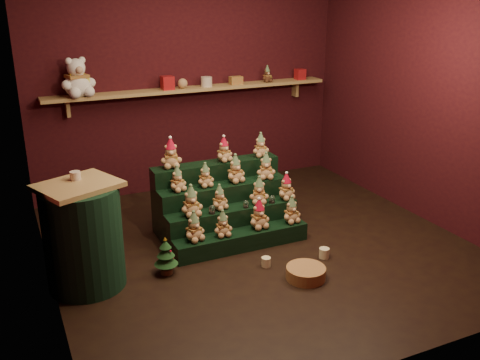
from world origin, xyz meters
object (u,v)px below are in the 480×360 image
snow_globe_b (246,204)px  snow_globe_a (212,209)px  mug_left (266,262)px  brown_bear (267,74)px  side_table (83,236)px  mug_right (324,253)px  white_bear (76,72)px  wicker_basket (306,273)px  snow_globe_c (272,199)px  riser_tier_front (242,240)px  mini_christmas_tree (166,256)px

snow_globe_b → snow_globe_a: bearing=180.0°
mug_left → brown_bear: (1.15, 2.24, 1.38)m
side_table → mug_right: side_table is taller
snow_globe_b → white_bear: 2.42m
wicker_basket → white_bear: white_bear is taller
side_table → white_bear: bearing=57.7°
snow_globe_c → white_bear: 2.59m
riser_tier_front → snow_globe_c: size_ratio=17.20×
snow_globe_a → mini_christmas_tree: size_ratio=0.24×
white_bear → riser_tier_front: bearing=-69.8°
riser_tier_front → mini_christmas_tree: bearing=-168.2°
riser_tier_front → mug_right: bearing=-39.0°
riser_tier_front → wicker_basket: bearing=-71.0°
mini_christmas_tree → brown_bear: bearing=44.1°
mug_left → brown_bear: 2.88m
mini_christmas_tree → snow_globe_a: bearing=29.6°
snow_globe_a → mini_christmas_tree: (-0.59, -0.33, -0.22)m
mug_left → white_bear: (-1.23, 2.24, 1.55)m
riser_tier_front → mini_christmas_tree: (-0.84, -0.17, 0.09)m
mug_left → riser_tier_front: bearing=97.0°
mini_christmas_tree → side_table: bearing=171.7°
riser_tier_front → mug_left: 0.44m
snow_globe_c → riser_tier_front: bearing=-159.3°
white_bear → side_table: bearing=-113.3°
white_bear → brown_bear: 2.40m
snow_globe_b → mug_left: 0.69m
riser_tier_front → snow_globe_b: (0.12, 0.16, 0.31)m
white_bear → brown_bear: bearing=-13.0°
snow_globe_a → mini_christmas_tree: 0.71m
mug_left → mini_christmas_tree: bearing=163.8°
white_bear → snow_globe_b: bearing=-64.6°
snow_globe_b → mini_christmas_tree: (-0.96, -0.33, -0.22)m
white_bear → brown_bear: (2.39, 0.00, -0.17)m
snow_globe_b → side_table: bearing=-171.9°
side_table → mug_right: bearing=-33.7°
wicker_basket → snow_globe_c: bearing=80.8°
snow_globe_b → white_bear: bearing=128.4°
snow_globe_c → brown_bear: brown_bear is taller
snow_globe_c → side_table: 1.96m
snow_globe_a → white_bear: bearing=119.5°
snow_globe_c → mug_left: bearing=-122.1°
snow_globe_a → mug_left: size_ratio=0.99×
brown_bear → snow_globe_c: bearing=-120.8°
snow_globe_b → wicker_basket: (0.15, -0.95, -0.34)m
snow_globe_b → mug_left: snow_globe_b is taller
riser_tier_front → mug_right: size_ratio=14.22×
white_bear → snow_globe_c: bearing=-58.8°
side_table → riser_tier_front: bearing=-19.3°
side_table → brown_bear: bearing=12.5°
snow_globe_a → mini_christmas_tree: bearing=-150.4°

